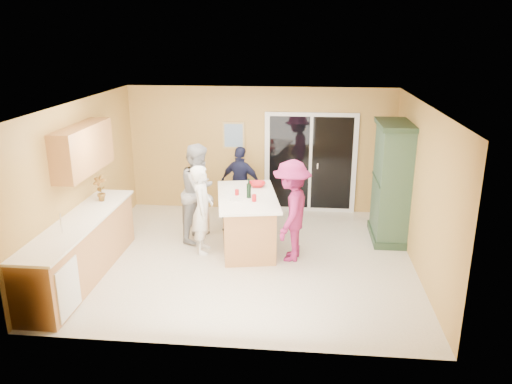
# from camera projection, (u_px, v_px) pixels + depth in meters

# --- Properties ---
(floor) EXTENTS (5.50, 5.50, 0.00)m
(floor) POSITION_uv_depth(u_px,v_px,m) (247.00, 258.00, 8.42)
(floor) COLOR beige
(floor) RESTS_ON ground
(ceiling) EXTENTS (5.50, 5.00, 0.10)m
(ceiling) POSITION_uv_depth(u_px,v_px,m) (246.00, 104.00, 7.62)
(ceiling) COLOR white
(ceiling) RESTS_ON wall_back
(wall_back) EXTENTS (5.50, 0.10, 2.60)m
(wall_back) POSITION_uv_depth(u_px,v_px,m) (260.00, 150.00, 10.39)
(wall_back) COLOR #DBB05A
(wall_back) RESTS_ON ground
(wall_front) EXTENTS (5.50, 0.10, 2.60)m
(wall_front) POSITION_uv_depth(u_px,v_px,m) (220.00, 249.00, 5.65)
(wall_front) COLOR #DBB05A
(wall_front) RESTS_ON ground
(wall_left) EXTENTS (0.10, 5.00, 2.60)m
(wall_left) POSITION_uv_depth(u_px,v_px,m) (82.00, 180.00, 8.27)
(wall_left) COLOR #DBB05A
(wall_left) RESTS_ON ground
(wall_right) EXTENTS (0.10, 5.00, 2.60)m
(wall_right) POSITION_uv_depth(u_px,v_px,m) (421.00, 190.00, 7.76)
(wall_right) COLOR #DBB05A
(wall_right) RESTS_ON ground
(left_cabinet_run) EXTENTS (0.65, 3.05, 1.24)m
(left_cabinet_run) POSITION_uv_depth(u_px,v_px,m) (77.00, 253.00, 7.51)
(left_cabinet_run) COLOR #B27845
(left_cabinet_run) RESTS_ON floor
(upper_cabinets) EXTENTS (0.35, 1.60, 0.75)m
(upper_cabinets) POSITION_uv_depth(u_px,v_px,m) (83.00, 149.00, 7.89)
(upper_cabinets) COLOR #B27845
(upper_cabinets) RESTS_ON wall_left
(sliding_door) EXTENTS (1.90, 0.07, 2.10)m
(sliding_door) POSITION_uv_depth(u_px,v_px,m) (310.00, 163.00, 10.33)
(sliding_door) COLOR silver
(sliding_door) RESTS_ON floor
(framed_picture) EXTENTS (0.46, 0.04, 0.56)m
(framed_picture) POSITION_uv_depth(u_px,v_px,m) (234.00, 135.00, 10.32)
(framed_picture) COLOR tan
(framed_picture) RESTS_ON wall_back
(kitchen_island) EXTENTS (1.30, 1.97, 0.96)m
(kitchen_island) POSITION_uv_depth(u_px,v_px,m) (247.00, 223.00, 8.73)
(kitchen_island) COLOR #B27845
(kitchen_island) RESTS_ON floor
(green_hutch) EXTENTS (0.62, 1.18, 2.16)m
(green_hutch) POSITION_uv_depth(u_px,v_px,m) (391.00, 184.00, 8.93)
(green_hutch) COLOR #223824
(green_hutch) RESTS_ON floor
(woman_white) EXTENTS (0.42, 0.59, 1.54)m
(woman_white) POSITION_uv_depth(u_px,v_px,m) (202.00, 209.00, 8.46)
(woman_white) COLOR white
(woman_white) RESTS_ON floor
(woman_grey) EXTENTS (0.87, 1.00, 1.78)m
(woman_grey) POSITION_uv_depth(u_px,v_px,m) (200.00, 192.00, 8.97)
(woman_grey) COLOR #98999B
(woman_grey) RESTS_ON floor
(woman_navy) EXTENTS (0.95, 0.61, 1.50)m
(woman_navy) POSITION_uv_depth(u_px,v_px,m) (241.00, 183.00, 10.00)
(woman_navy) COLOR #1B203D
(woman_navy) RESTS_ON floor
(woman_magenta) EXTENTS (0.80, 1.19, 1.70)m
(woman_magenta) POSITION_uv_depth(u_px,v_px,m) (291.00, 211.00, 8.17)
(woman_magenta) COLOR maroon
(woman_magenta) RESTS_ON floor
(serving_bowl) EXTENTS (0.35, 0.35, 0.08)m
(serving_bowl) POSITION_uv_depth(u_px,v_px,m) (257.00, 184.00, 9.07)
(serving_bowl) COLOR red
(serving_bowl) RESTS_ON kitchen_island
(tulip_vase) EXTENTS (0.27, 0.21, 0.45)m
(tulip_vase) POSITION_uv_depth(u_px,v_px,m) (100.00, 188.00, 8.30)
(tulip_vase) COLOR #AB2711
(tulip_vase) RESTS_ON left_cabinet_run
(tumbler_near) EXTENTS (0.09, 0.09, 0.10)m
(tumbler_near) POSITION_uv_depth(u_px,v_px,m) (237.00, 192.00, 8.59)
(tumbler_near) COLOR red
(tumbler_near) RESTS_ON kitchen_island
(tumbler_far) EXTENTS (0.10, 0.10, 0.12)m
(tumbler_far) POSITION_uv_depth(u_px,v_px,m) (254.00, 198.00, 8.27)
(tumbler_far) COLOR red
(tumbler_far) RESTS_ON kitchen_island
(wine_bottle) EXTENTS (0.08, 0.08, 0.34)m
(wine_bottle) POSITION_uv_depth(u_px,v_px,m) (249.00, 190.00, 8.42)
(wine_bottle) COLOR black
(wine_bottle) RESTS_ON kitchen_island
(white_plate) EXTENTS (0.28, 0.28, 0.01)m
(white_plate) POSITION_uv_depth(u_px,v_px,m) (236.00, 200.00, 8.35)
(white_plate) COLOR silver
(white_plate) RESTS_ON kitchen_island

